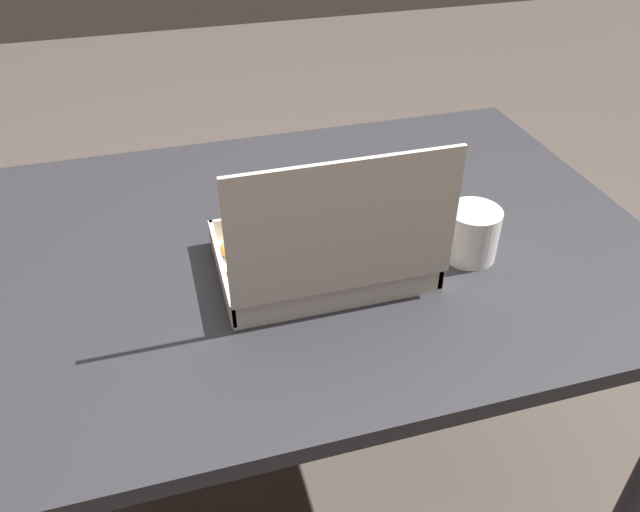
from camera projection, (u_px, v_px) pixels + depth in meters
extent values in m
plane|color=#564C44|center=(311.00, 484.00, 1.60)|extent=(8.00, 8.00, 0.00)
cube|color=#2D2D33|center=(308.00, 245.00, 1.15)|extent=(1.25, 0.88, 0.03)
cylinder|color=#2D2D33|center=(465.00, 246.00, 1.81)|extent=(0.06, 0.06, 0.74)
cylinder|color=#2D2D33|center=(47.00, 319.00, 1.56)|extent=(0.06, 0.06, 0.74)
cube|color=white|center=(320.00, 265.00, 1.07)|extent=(0.34, 0.24, 0.01)
cube|color=beige|center=(303.00, 217.00, 1.15)|extent=(0.34, 0.01, 0.04)
cube|color=beige|center=(341.00, 296.00, 0.97)|extent=(0.34, 0.01, 0.04)
cube|color=beige|center=(412.00, 238.00, 1.09)|extent=(0.01, 0.24, 0.04)
cube|color=beige|center=(221.00, 270.00, 1.02)|extent=(0.01, 0.24, 0.04)
cube|color=beige|center=(344.00, 229.00, 0.88)|extent=(0.34, 0.01, 0.22)
torus|color=#9E6633|center=(377.00, 223.00, 1.15)|extent=(0.06, 0.06, 0.02)
torus|color=pink|center=(345.00, 231.00, 1.14)|extent=(0.06, 0.06, 0.01)
torus|color=#381E11|center=(308.00, 236.00, 1.12)|extent=(0.06, 0.06, 0.02)
ellipsoid|color=black|center=(274.00, 238.00, 1.11)|extent=(0.06, 0.06, 0.03)
torus|color=#B77A38|center=(237.00, 248.00, 1.09)|extent=(0.06, 0.06, 0.02)
ellipsoid|color=#B77A38|center=(393.00, 244.00, 1.09)|extent=(0.06, 0.06, 0.03)
torus|color=black|center=(357.00, 253.00, 1.08)|extent=(0.06, 0.06, 0.02)
torus|color=black|center=(319.00, 260.00, 1.06)|extent=(0.06, 0.06, 0.02)
torus|color=white|center=(283.00, 267.00, 1.05)|extent=(0.06, 0.06, 0.02)
torus|color=black|center=(244.00, 273.00, 1.04)|extent=(0.06, 0.06, 0.01)
torus|color=black|center=(407.00, 272.00, 1.04)|extent=(0.06, 0.06, 0.02)
torus|color=black|center=(370.00, 278.00, 1.02)|extent=(0.06, 0.06, 0.02)
ellipsoid|color=white|center=(334.00, 281.00, 1.00)|extent=(0.06, 0.06, 0.03)
ellipsoid|color=tan|center=(292.00, 291.00, 0.99)|extent=(0.06, 0.06, 0.03)
ellipsoid|color=black|center=(251.00, 298.00, 0.97)|extent=(0.06, 0.06, 0.03)
cylinder|color=white|center=(471.00, 234.00, 1.07)|extent=(0.09, 0.09, 0.09)
cylinder|color=black|center=(475.00, 213.00, 1.05)|extent=(0.08, 0.08, 0.01)
cube|color=#CC4C47|center=(276.00, 199.00, 1.25)|extent=(0.14, 0.12, 0.01)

